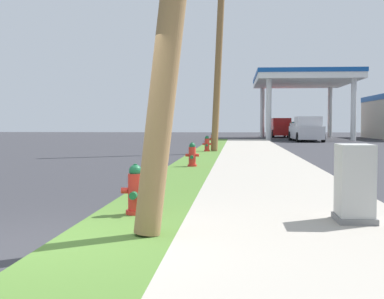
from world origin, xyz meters
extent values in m
plane|color=#333338|center=(0.00, 0.00, 0.00)|extent=(160.00, 160.00, 0.00)
cube|color=#4C752D|center=(0.70, 0.00, 0.06)|extent=(1.40, 80.00, 0.12)
cube|color=#A8A093|center=(3.00, 0.00, 0.06)|extent=(3.20, 80.00, 0.12)
cylinder|color=red|center=(0.64, 1.92, 0.15)|extent=(0.29, 0.29, 0.06)
cylinder|color=red|center=(0.64, 1.92, 0.42)|extent=(0.22, 0.22, 0.60)
sphere|color=#196038|center=(0.64, 1.92, 0.76)|extent=(0.19, 0.19, 0.19)
cylinder|color=#196038|center=(0.64, 1.92, 0.84)|extent=(0.06, 0.06, 0.05)
cylinder|color=red|center=(0.48, 1.92, 0.47)|extent=(0.10, 0.09, 0.09)
cylinder|color=red|center=(0.80, 1.92, 0.47)|extent=(0.10, 0.09, 0.09)
cylinder|color=#196038|center=(0.64, 1.75, 0.42)|extent=(0.11, 0.12, 0.11)
cylinder|color=red|center=(0.75, 10.83, 0.15)|extent=(0.29, 0.29, 0.06)
cylinder|color=red|center=(0.75, 10.83, 0.42)|extent=(0.22, 0.22, 0.60)
sphere|color=#196038|center=(0.75, 10.83, 0.76)|extent=(0.19, 0.19, 0.19)
cylinder|color=#196038|center=(0.75, 10.83, 0.84)|extent=(0.06, 0.06, 0.05)
cylinder|color=red|center=(0.59, 10.83, 0.47)|extent=(0.10, 0.09, 0.09)
cylinder|color=red|center=(0.91, 10.83, 0.47)|extent=(0.10, 0.09, 0.09)
cylinder|color=#196038|center=(0.75, 10.66, 0.42)|extent=(0.11, 0.12, 0.11)
cylinder|color=red|center=(0.72, 19.85, 0.15)|extent=(0.29, 0.29, 0.06)
cylinder|color=red|center=(0.72, 19.85, 0.42)|extent=(0.22, 0.22, 0.60)
sphere|color=#196038|center=(0.72, 19.85, 0.76)|extent=(0.19, 0.19, 0.19)
cylinder|color=#196038|center=(0.72, 19.85, 0.84)|extent=(0.06, 0.06, 0.05)
cylinder|color=red|center=(0.56, 19.85, 0.47)|extent=(0.10, 0.09, 0.09)
cylinder|color=red|center=(0.88, 19.85, 0.47)|extent=(0.10, 0.09, 0.09)
cylinder|color=#196038|center=(0.72, 19.68, 0.42)|extent=(0.11, 0.12, 0.11)
cylinder|color=red|center=(0.64, 28.06, 0.15)|extent=(0.29, 0.29, 0.06)
cylinder|color=red|center=(0.64, 28.06, 0.42)|extent=(0.22, 0.22, 0.60)
sphere|color=#196038|center=(0.64, 28.06, 0.76)|extent=(0.19, 0.19, 0.19)
cylinder|color=#196038|center=(0.64, 28.06, 0.84)|extent=(0.06, 0.06, 0.05)
cylinder|color=red|center=(0.48, 28.06, 0.47)|extent=(0.10, 0.09, 0.09)
cylinder|color=red|center=(0.80, 28.06, 0.47)|extent=(0.10, 0.09, 0.09)
cylinder|color=#196038|center=(0.64, 27.89, 0.42)|extent=(0.11, 0.12, 0.11)
cylinder|color=olive|center=(1.27, 20.30, 5.22)|extent=(0.89, 0.90, 10.20)
cube|color=slate|center=(3.73, 1.58, 0.16)|extent=(0.51, 0.68, 0.08)
cube|color=#B7B7B2|center=(3.73, 1.58, 0.65)|extent=(0.45, 0.62, 1.06)
cylinder|color=silver|center=(4.76, 39.43, 2.54)|extent=(0.44, 0.44, 5.08)
cylinder|color=silver|center=(11.63, 39.43, 2.54)|extent=(0.44, 0.44, 5.08)
cylinder|color=silver|center=(4.76, 50.69, 2.54)|extent=(0.44, 0.44, 5.08)
cylinder|color=silver|center=(11.63, 50.69, 2.54)|extent=(0.44, 0.44, 5.08)
cube|color=white|center=(8.19, 45.06, 5.33)|extent=(8.67, 13.06, 0.50)
cube|color=#144C9E|center=(8.19, 45.06, 5.76)|extent=(8.77, 13.16, 0.36)
cube|color=#47474C|center=(8.19, 39.43, 0.80)|extent=(0.70, 1.10, 1.60)
cube|color=#47474C|center=(8.19, 50.69, 0.80)|extent=(0.70, 1.10, 1.60)
cube|color=#144C9E|center=(15.26, 45.06, 3.83)|extent=(0.50, 14.19, 0.50)
cube|color=tan|center=(8.30, 48.56, 0.59)|extent=(1.98, 4.56, 0.85)
cube|color=tan|center=(8.31, 48.33, 1.29)|extent=(1.67, 2.08, 0.56)
cylinder|color=black|center=(7.38, 50.23, 0.30)|extent=(0.24, 0.61, 0.60)
cylinder|color=black|center=(9.10, 50.29, 0.30)|extent=(0.24, 0.61, 0.60)
cylinder|color=black|center=(7.50, 46.83, 0.30)|extent=(0.24, 0.61, 0.60)
cylinder|color=black|center=(9.22, 46.89, 0.30)|extent=(0.24, 0.61, 0.60)
cube|color=#197075|center=(7.76, 41.56, 0.59)|extent=(1.87, 4.52, 0.85)
cube|color=#197075|center=(7.76, 41.33, 1.29)|extent=(1.63, 2.04, 0.56)
cylinder|color=black|center=(6.88, 43.25, 0.30)|extent=(0.23, 0.60, 0.60)
cylinder|color=black|center=(8.60, 43.27, 0.30)|extent=(0.23, 0.60, 0.60)
cylinder|color=black|center=(6.92, 39.85, 0.30)|extent=(0.23, 0.60, 0.60)
cylinder|color=black|center=(8.64, 39.87, 0.30)|extent=(0.23, 0.60, 0.60)
cube|color=#BCBCC1|center=(7.62, 37.88, 0.71)|extent=(2.20, 5.47, 1.00)
cube|color=#BCBCC1|center=(7.66, 36.91, 1.59)|extent=(1.92, 2.12, 0.76)
cube|color=#BCBCC1|center=(7.58, 39.07, 1.33)|extent=(1.99, 2.98, 0.24)
cylinder|color=black|center=(8.65, 35.77, 0.38)|extent=(0.25, 0.77, 0.76)
cylinder|color=black|center=(6.75, 35.70, 0.38)|extent=(0.25, 0.77, 0.76)
cylinder|color=black|center=(8.49, 40.07, 0.38)|extent=(0.25, 0.77, 0.76)
cylinder|color=black|center=(6.59, 39.99, 0.38)|extent=(0.25, 0.77, 0.76)
cube|color=red|center=(6.56, 51.49, 0.71)|extent=(2.41, 5.54, 1.00)
cube|color=red|center=(6.64, 50.52, 1.59)|extent=(1.99, 2.19, 0.76)
cube|color=red|center=(6.47, 52.68, 1.33)|extent=(2.10, 3.05, 0.24)
cylinder|color=black|center=(7.68, 49.42, 0.38)|extent=(0.28, 0.77, 0.76)
cylinder|color=black|center=(5.78, 49.28, 0.38)|extent=(0.28, 0.77, 0.76)
cylinder|color=black|center=(7.34, 53.71, 0.38)|extent=(0.28, 0.77, 0.76)
cylinder|color=black|center=(5.45, 53.56, 0.38)|extent=(0.28, 0.77, 0.76)
camera|label=1|loc=(2.12, -5.99, 1.47)|focal=51.00mm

